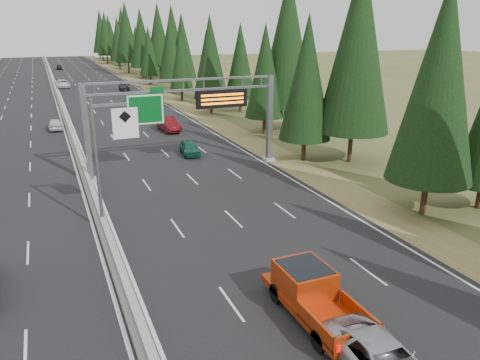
{
  "coord_description": "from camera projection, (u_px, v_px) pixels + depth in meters",
  "views": [
    {
      "loc": [
        -2.45,
        -2.47,
        11.95
      ],
      "look_at": [
        7.0,
        20.0,
        3.92
      ],
      "focal_mm": 35.0,
      "sensor_mm": 36.0,
      "label": 1
    }
  ],
  "objects": [
    {
      "name": "road",
      "position": [
        60.0,
        102.0,
        76.84
      ],
      "size": [
        32.0,
        260.0,
        0.08
      ],
      "primitive_type": "cube",
      "color": "black",
      "rests_on": "ground"
    },
    {
      "name": "shoulder_right",
      "position": [
        166.0,
        96.0,
        83.4
      ],
      "size": [
        3.6,
        260.0,
        0.06
      ],
      "primitive_type": "cube",
      "color": "olive",
      "rests_on": "ground"
    },
    {
      "name": "median_barrier",
      "position": [
        59.0,
        100.0,
        76.73
      ],
      "size": [
        0.7,
        260.0,
        0.85
      ],
      "color": "gray",
      "rests_on": "road"
    },
    {
      "name": "sign_gantry",
      "position": [
        192.0,
        110.0,
        38.98
      ],
      "size": [
        16.75,
        0.98,
        7.8
      ],
      "color": "slate",
      "rests_on": "road"
    },
    {
      "name": "hov_sign_pole",
      "position": [
        107.0,
        156.0,
        27.4
      ],
      "size": [
        2.8,
        0.5,
        8.0
      ],
      "color": "slate",
      "rests_on": "road"
    },
    {
      "name": "tree_row_right",
      "position": [
        186.0,
        44.0,
        82.11
      ],
      "size": [
        11.97,
        241.11,
        18.26
      ],
      "color": "black",
      "rests_on": "ground"
    },
    {
      "name": "red_pickup",
      "position": [
        310.0,
        290.0,
        20.08
      ],
      "size": [
        2.19,
        6.13,
        2.0
      ],
      "color": "black",
      "rests_on": "road"
    },
    {
      "name": "car_ahead_green",
      "position": [
        190.0,
        148.0,
        45.31
      ],
      "size": [
        1.99,
        4.08,
        1.34
      ],
      "primitive_type": "imported",
      "rotation": [
        0.0,
        0.0,
        -0.1
      ],
      "color": "#155C40",
      "rests_on": "road"
    },
    {
      "name": "car_ahead_dkred",
      "position": [
        168.0,
        124.0,
        55.47
      ],
      "size": [
        2.01,
        5.0,
        1.62
      ],
      "primitive_type": "imported",
      "rotation": [
        0.0,
        0.0,
        0.06
      ],
      "color": "#580C10",
      "rests_on": "road"
    },
    {
      "name": "car_ahead_dkgrey",
      "position": [
        123.0,
        87.0,
        90.93
      ],
      "size": [
        1.94,
        4.62,
        1.33
      ],
      "primitive_type": "imported",
      "rotation": [
        0.0,
        0.0,
        0.02
      ],
      "color": "black",
      "rests_on": "road"
    },
    {
      "name": "car_ahead_white",
      "position": [
        62.0,
        84.0,
        94.72
      ],
      "size": [
        2.92,
        5.78,
        1.57
      ],
      "primitive_type": "imported",
      "rotation": [
        0.0,
        0.0,
        0.06
      ],
      "color": "white",
      "rests_on": "road"
    },
    {
      "name": "car_ahead_far",
      "position": [
        59.0,
        67.0,
        134.71
      ],
      "size": [
        1.72,
        4.13,
        1.4
      ],
      "primitive_type": "imported",
      "rotation": [
        0.0,
        0.0,
        -0.02
      ],
      "color": "black",
      "rests_on": "road"
    },
    {
      "name": "car_onc_white",
      "position": [
        55.0,
        124.0,
        56.23
      ],
      "size": [
        1.64,
        4.03,
        1.37
      ],
      "primitive_type": "imported",
      "rotation": [
        0.0,
        0.0,
        3.15
      ],
      "color": "silver",
      "rests_on": "road"
    }
  ]
}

